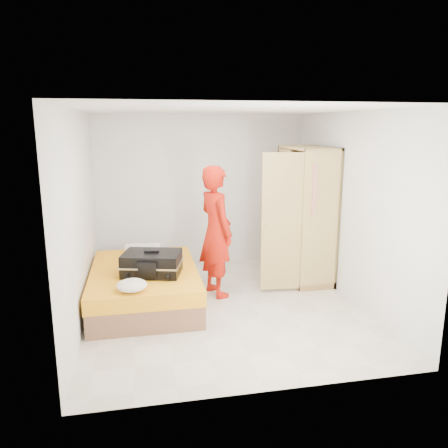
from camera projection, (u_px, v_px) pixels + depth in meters
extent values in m
plane|color=beige|center=(224.00, 306.00, 5.96)|extent=(4.00, 4.00, 0.00)
plane|color=white|center=(224.00, 110.00, 5.38)|extent=(4.00, 4.00, 0.00)
cube|color=white|center=(201.00, 191.00, 7.58)|extent=(3.60, 0.02, 2.60)
cube|color=white|center=(269.00, 257.00, 3.76)|extent=(3.60, 0.02, 2.60)
cube|color=white|center=(79.00, 219.00, 5.33)|extent=(0.02, 4.00, 2.60)
cube|color=white|center=(352.00, 208.00, 6.01)|extent=(0.02, 4.00, 2.60)
cube|color=brown|center=(145.00, 293.00, 6.04)|extent=(1.40, 2.00, 0.30)
cube|color=yellow|center=(144.00, 275.00, 5.99)|extent=(1.42, 2.02, 0.20)
cube|color=tan|center=(322.00, 213.00, 6.92)|extent=(0.04, 1.20, 2.10)
cube|color=tan|center=(321.00, 222.00, 6.32)|extent=(0.58, 0.04, 2.10)
cube|color=tan|center=(293.00, 207.00, 7.43)|extent=(0.58, 0.04, 2.10)
cube|color=tan|center=(309.00, 148.00, 6.65)|extent=(0.58, 1.20, 0.04)
cube|color=tan|center=(303.00, 274.00, 7.09)|extent=(0.58, 1.20, 0.10)
cube|color=tan|center=(283.00, 211.00, 7.11)|extent=(0.04, 0.59, 2.00)
cube|color=tan|center=(282.00, 223.00, 6.25)|extent=(0.59, 0.09, 2.00)
cylinder|color=#B2B2B7|center=(308.00, 158.00, 6.68)|extent=(0.02, 1.10, 0.02)
imported|color=red|center=(216.00, 231.00, 6.21)|extent=(0.64, 0.79, 1.88)
cube|color=black|center=(152.00, 263.00, 5.72)|extent=(0.84, 0.69, 0.29)
cube|color=black|center=(152.00, 251.00, 5.69)|extent=(0.19, 0.10, 0.03)
ellipsoid|color=white|center=(132.00, 285.00, 5.15)|extent=(0.36, 0.36, 0.14)
cube|color=white|center=(143.00, 248.00, 6.77)|extent=(0.55, 0.31, 0.10)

